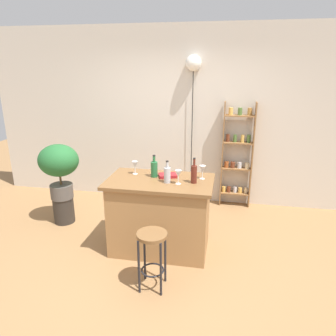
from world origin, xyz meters
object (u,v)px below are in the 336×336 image
bottle_soda_blue (154,169)px  cookbook (168,175)px  plant_stool (64,210)px  wine_glass_center (202,169)px  spice_shelf (237,156)px  bottle_spirits_clear (194,174)px  wine_glass_right (135,165)px  bottle_olive_oil (167,174)px  wine_glass_left (178,174)px  pendant_globe_light (193,65)px  potted_plant (59,165)px  bar_stool (152,248)px

bottle_soda_blue → cookbook: bottle_soda_blue is taller
plant_stool → wine_glass_center: bearing=-8.5°
spice_shelf → wine_glass_center: (-0.43, -1.37, 0.19)m
bottle_spirits_clear → cookbook: bearing=156.4°
bottle_soda_blue → wine_glass_right: (-0.26, 0.05, 0.01)m
bottle_olive_oil → wine_glass_left: size_ratio=1.59×
wine_glass_left → wine_glass_center: same height
wine_glass_right → pendant_globe_light: bearing=68.8°
potted_plant → wine_glass_right: 1.23m
plant_stool → bottle_olive_oil: 1.89m
wine_glass_right → cookbook: 0.43m
bar_stool → spice_shelf: (0.84, 2.24, 0.38)m
wine_glass_left → wine_glass_right: bearing=157.2°
bar_stool → wine_glass_left: (0.16, 0.65, 0.57)m
wine_glass_left → cookbook: bearing=127.1°
bottle_spirits_clear → bar_stool: bearing=-114.3°
plant_stool → cookbook: cookbook is taller
bottle_soda_blue → bottle_spirits_clear: 0.51m
wine_glass_center → plant_stool: bearing=171.5°
wine_glass_right → spice_shelf: bearing=46.9°
plant_stool → wine_glass_center: size_ratio=2.31×
potted_plant → spice_shelf: bearing=23.7°
wine_glass_right → bottle_spirits_clear: bearing=-13.0°
bar_stool → plant_stool: bearing=144.0°
spice_shelf → pendant_globe_light: size_ratio=0.71×
bottle_soda_blue → wine_glass_right: bottle_soda_blue is taller
potted_plant → wine_glass_left: potted_plant is taller
potted_plant → bar_stool: bearing=-36.0°
bottle_soda_blue → wine_glass_left: (0.32, -0.19, 0.01)m
bar_stool → cookbook: size_ratio=2.97×
bottle_olive_oil → wine_glass_center: 0.43m
bottle_olive_oil → pendant_globe_light: bearing=86.8°
bar_stool → bottle_olive_oil: bearing=87.9°
bar_stool → potted_plant: 2.03m
plant_stool → potted_plant: bearing=0.0°
potted_plant → wine_glass_center: (2.02, -0.30, 0.15)m
wine_glass_center → wine_glass_right: (-0.83, 0.02, 0.00)m
spice_shelf → plant_stool: (-2.45, -1.07, -0.65)m
potted_plant → wine_glass_left: size_ratio=4.79×
bar_stool → potted_plant: bearing=144.0°
spice_shelf → pendant_globe_light: (-0.73, 0.03, 1.36)m
potted_plant → pendant_globe_light: size_ratio=0.33×
bar_stool → wine_glass_right: (-0.42, 0.89, 0.57)m
bottle_spirits_clear → cookbook: bottle_spirits_clear is taller
wine_glass_center → bottle_spirits_clear: bearing=-119.1°
plant_stool → bottle_soda_blue: bearing=-13.0°
wine_glass_center → wine_glass_right: bearing=178.5°
wine_glass_right → potted_plant: bearing=166.7°
plant_stool → wine_glass_center: 2.21m
bottle_soda_blue → bottle_spirits_clear: bottle_spirits_clear is taller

